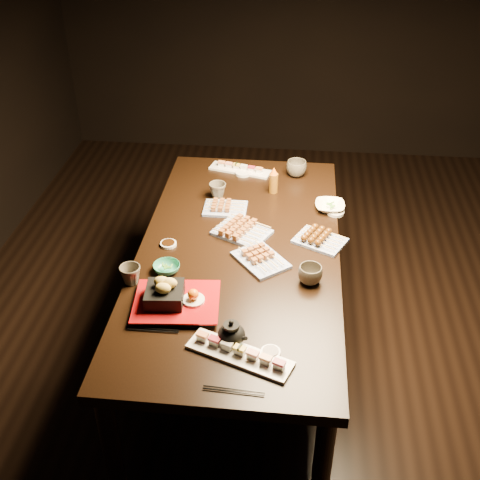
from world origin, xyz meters
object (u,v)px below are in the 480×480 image
at_px(teacup_far_left, 218,191).
at_px(teapot, 231,332).
at_px(dining_table, 239,313).
at_px(yakitori_plate_right, 261,256).
at_px(teacup_near_left, 131,275).
at_px(edamame_bowl_cream, 330,206).
at_px(teacup_mid_right, 310,275).
at_px(tempura_tray, 176,294).
at_px(condiment_bottle, 274,180).
at_px(teacup_far_right, 296,168).
at_px(edamame_bowl_green, 167,268).
at_px(sushi_platter_near, 240,351).
at_px(yakitori_plate_left, 225,205).
at_px(yakitori_plate_center, 242,228).
at_px(sushi_platter_far, 240,168).

bearing_deg(teacup_far_left, teapot, -79.65).
bearing_deg(dining_table, teacup_far_left, 123.93).
xyz_separation_m(yakitori_plate_right, teapot, (-0.07, -0.51, 0.02)).
height_order(teacup_near_left, teapot, teapot).
distance_m(edamame_bowl_cream, teacup_mid_right, 0.61).
height_order(tempura_tray, condiment_bottle, condiment_bottle).
relative_size(tempura_tray, teacup_far_right, 3.08).
distance_m(edamame_bowl_green, edamame_bowl_cream, 0.91).
distance_m(tempura_tray, teapot, 0.30).
distance_m(sushi_platter_near, yakitori_plate_left, 1.01).
distance_m(sushi_platter_near, yakitori_plate_right, 0.58).
distance_m(dining_table, edamame_bowl_cream, 0.69).
relative_size(yakitori_plate_right, yakitori_plate_left, 1.10).
bearing_deg(yakitori_plate_center, edamame_bowl_cream, 59.67).
relative_size(edamame_bowl_green, condiment_bottle, 0.80).
bearing_deg(edamame_bowl_cream, sushi_platter_near, -107.96).
height_order(yakitori_plate_right, teacup_far_right, teacup_far_right).
distance_m(sushi_platter_far, teacup_far_right, 0.31).
bearing_deg(teacup_far_left, teacup_far_right, 35.53).
height_order(sushi_platter_near, sushi_platter_far, sushi_platter_near).
distance_m(sushi_platter_far, teapot, 1.36).
bearing_deg(yakitori_plate_left, sushi_platter_near, -80.31).
height_order(tempura_tray, teacup_far_left, tempura_tray).
bearing_deg(yakitori_plate_right, teacup_near_left, -107.84).
xyz_separation_m(sushi_platter_far, teapot, (0.11, -1.35, 0.03)).
relative_size(sushi_platter_near, edamame_bowl_cream, 2.69).
xyz_separation_m(yakitori_plate_center, teacup_near_left, (-0.42, -0.41, 0.01)).
distance_m(yakitori_plate_center, teacup_far_right, 0.65).
xyz_separation_m(sushi_platter_near, teapot, (-0.04, 0.07, 0.03)).
bearing_deg(teacup_far_left, yakitori_plate_left, -65.28).
bearing_deg(yakitori_plate_left, dining_table, -73.30).
relative_size(sushi_platter_near, teacup_mid_right, 3.88).
bearing_deg(yakitori_plate_left, condiment_bottle, 41.56).
height_order(yakitori_plate_center, edamame_bowl_cream, yakitori_plate_center).
relative_size(yakitori_plate_center, condiment_bottle, 1.71).
height_order(yakitori_plate_left, teacup_far_left, teacup_far_left).
relative_size(teacup_near_left, condiment_bottle, 0.62).
height_order(dining_table, yakitori_plate_left, yakitori_plate_left).
distance_m(yakitori_plate_left, teacup_far_left, 0.13).
bearing_deg(edamame_bowl_cream, dining_table, -136.37).
relative_size(sushi_platter_far, yakitori_plate_left, 1.60).
xyz_separation_m(sushi_platter_far, yakitori_plate_right, (0.18, -0.84, 0.01)).
bearing_deg(yakitori_plate_left, yakitori_plate_center, -63.66).
relative_size(teacup_near_left, teacup_mid_right, 0.87).
relative_size(yakitori_plate_center, teacup_far_left, 2.81).
distance_m(yakitori_plate_right, teacup_far_right, 0.83).
xyz_separation_m(edamame_bowl_cream, tempura_tray, (-0.62, -0.80, 0.04)).
distance_m(teacup_near_left, teacup_far_right, 1.22).
bearing_deg(tempura_tray, yakitori_plate_center, 64.20).
relative_size(yakitori_plate_center, tempura_tray, 0.73).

